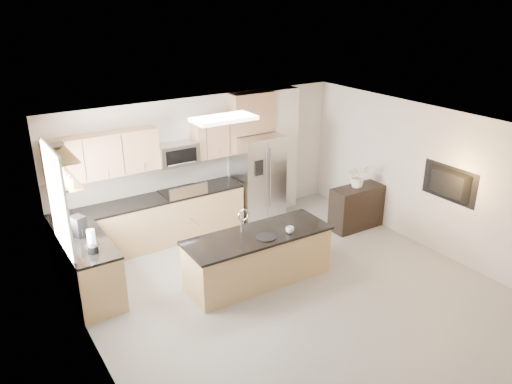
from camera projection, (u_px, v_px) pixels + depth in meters
floor at (301, 298)px, 7.71m from camera, size 6.50×6.50×0.00m
ceiling at (307, 135)px, 6.75m from camera, size 6.00×6.50×0.02m
wall_back at (202, 163)px, 9.77m from camera, size 6.00×0.02×2.60m
wall_left at (97, 283)px, 5.72m from camera, size 0.02×6.50×2.60m
wall_right at (440, 183)px, 8.74m from camera, size 0.02×6.50×2.60m
back_counter at (152, 221)px, 9.21m from camera, size 3.55×0.66×1.44m
left_counter at (90, 269)px, 7.64m from camera, size 0.66×1.50×0.92m
range at (183, 214)px, 9.52m from camera, size 0.76×0.64×1.14m
upper_cabinets at (139, 149)px, 8.79m from camera, size 3.50×0.33×0.75m
microwave at (177, 154)px, 9.18m from camera, size 0.76×0.40×0.40m
refrigerator at (258, 178)px, 10.16m from camera, size 0.92×0.78×1.78m
partition_column at (282, 150)px, 10.56m from camera, size 0.60×0.30×2.60m
window at (58, 201)px, 7.05m from camera, size 0.04×1.15×1.65m
shelf_lower at (62, 178)px, 7.08m from camera, size 0.30×1.20×0.04m
shelf_upper at (58, 153)px, 6.94m from camera, size 0.30×1.20×0.04m
ceiling_fixture at (224, 119)px, 7.81m from camera, size 1.00×0.50×0.06m
island at (258, 257)px, 8.07m from camera, size 2.42×0.92×1.26m
credenza at (356, 207)px, 9.90m from camera, size 1.08×0.47×0.86m
cup at (290, 230)px, 7.93m from camera, size 0.16×0.16×0.10m
platter at (266, 237)px, 7.79m from camera, size 0.42×0.42×0.02m
blender at (92, 243)px, 7.11m from camera, size 0.16×0.16×0.36m
kettle at (91, 238)px, 7.33m from camera, size 0.21×0.21×0.26m
coffee_maker at (79, 227)px, 7.60m from camera, size 0.24×0.26×0.33m
bowl at (55, 145)px, 7.07m from camera, size 0.43×0.43×0.09m
flower_vase at (358, 170)px, 9.64m from camera, size 0.63×0.55×0.69m
television at (446, 184)px, 8.52m from camera, size 0.14×1.08×0.62m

